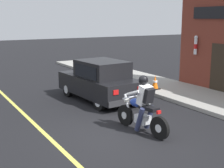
# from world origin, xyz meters

# --- Properties ---
(ground_plane) EXTENTS (80.00, 80.00, 0.00)m
(ground_plane) POSITION_xyz_m (0.00, 0.00, 0.00)
(ground_plane) COLOR black
(sidewalk_curb) EXTENTS (2.60, 22.00, 0.14)m
(sidewalk_curb) POSITION_xyz_m (4.72, 3.00, 0.07)
(sidewalk_curb) COLOR #9E9B93
(sidewalk_curb) RESTS_ON ground
(lane_stripe) EXTENTS (0.12, 19.80, 0.01)m
(lane_stripe) POSITION_xyz_m (-1.80, 3.00, 0.00)
(lane_stripe) COLOR #D1C64C
(lane_stripe) RESTS_ON ground
(motorcycle_with_rider) EXTENTS (0.62, 2.02, 1.62)m
(motorcycle_with_rider) POSITION_xyz_m (0.59, -0.06, 0.68)
(motorcycle_with_rider) COLOR black
(motorcycle_with_rider) RESTS_ON ground
(car_hatchback) EXTENTS (1.89, 3.88, 1.57)m
(car_hatchback) POSITION_xyz_m (1.22, 3.57, 0.77)
(car_hatchback) COLOR black
(car_hatchback) RESTS_ON ground
(traffic_cone) EXTENTS (0.36, 0.36, 0.60)m
(traffic_cone) POSITION_xyz_m (3.90, 3.54, 0.43)
(traffic_cone) COLOR black
(traffic_cone) RESTS_ON sidewalk_curb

